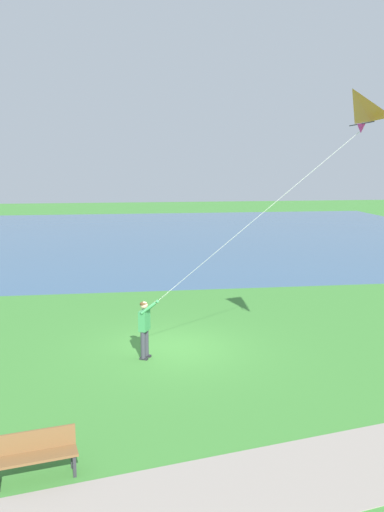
% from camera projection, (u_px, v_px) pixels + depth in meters
% --- Properties ---
extents(ground_plane, '(120.00, 120.00, 0.00)m').
position_uv_depth(ground_plane, '(173.00, 348.00, 16.86)').
color(ground_plane, '#3D7F33').
extents(lake_water, '(36.00, 44.00, 0.01)m').
position_uv_depth(lake_water, '(190.00, 235.00, 42.34)').
color(lake_water, '#385B7F').
rests_on(lake_water, ground).
extents(walkway_path, '(8.87, 31.82, 0.02)m').
position_uv_depth(walkway_path, '(319.00, 473.00, 10.11)').
color(walkway_path, gray).
rests_on(walkway_path, ground).
extents(person_kite_flyer, '(0.51, 0.63, 1.83)m').
position_uv_depth(person_kite_flyer, '(145.00, 324.00, 15.84)').
color(person_kite_flyer, '#232328').
rests_on(person_kite_flyer, ground).
extents(flying_kite, '(3.27, 4.96, 5.68)m').
position_uv_depth(flying_kite, '(351.00, 112.00, 12.99)').
color(flying_kite, orange).
extents(park_bench_near_walkway, '(0.74, 1.56, 0.88)m').
position_uv_depth(park_bench_near_walkway, '(35.00, 452.00, 9.92)').
color(park_bench_near_walkway, brown).
rests_on(park_bench_near_walkway, ground).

